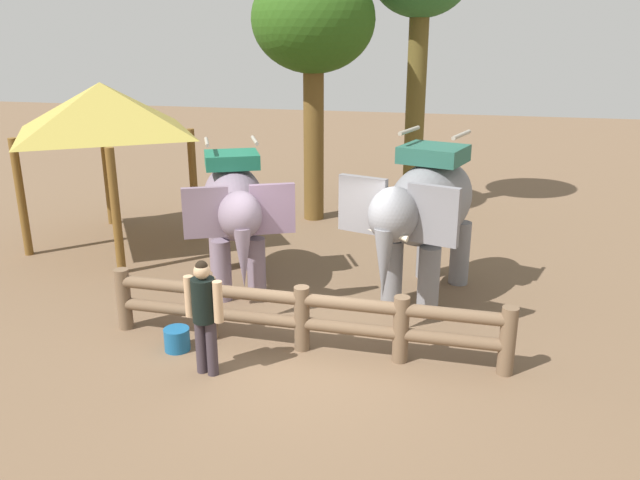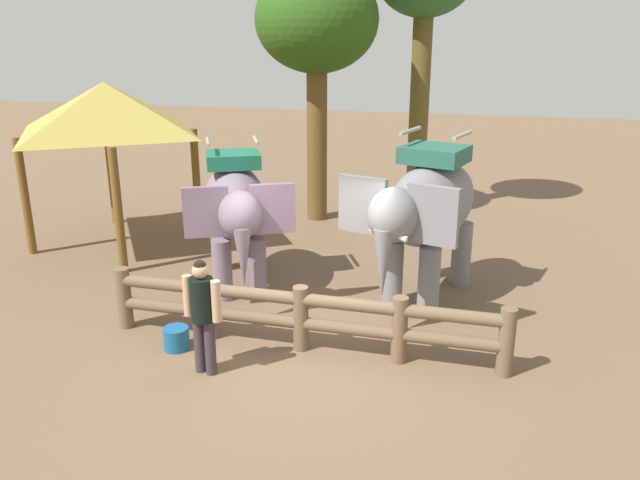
{
  "view_description": "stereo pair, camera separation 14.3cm",
  "coord_description": "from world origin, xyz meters",
  "views": [
    {
      "loc": [
        2.29,
        -8.6,
        4.8
      ],
      "look_at": [
        0.0,
        1.37,
        1.4
      ],
      "focal_mm": 35.86,
      "sensor_mm": 36.0,
      "label": 1
    },
    {
      "loc": [
        2.43,
        -8.56,
        4.8
      ],
      "look_at": [
        0.0,
        1.37,
        1.4
      ],
      "focal_mm": 35.86,
      "sensor_mm": 36.0,
      "label": 2
    }
  ],
  "objects": [
    {
      "name": "tourist_woman_in_black",
      "position": [
        -1.16,
        -0.91,
        1.01
      ],
      "size": [
        0.61,
        0.4,
        1.75
      ],
      "color": "#382F37",
      "rests_on": "ground"
    },
    {
      "name": "elephant_center",
      "position": [
        1.67,
        2.52,
        1.74
      ],
      "size": [
        2.48,
        3.7,
        3.1
      ],
      "color": "slate",
      "rests_on": "ground"
    },
    {
      "name": "ground_plane",
      "position": [
        0.0,
        0.0,
        0.0
      ],
      "size": [
        60.0,
        60.0,
        0.0
      ],
      "primitive_type": "plane",
      "color": "brown"
    },
    {
      "name": "log_fence",
      "position": [
        0.0,
        0.11,
        0.6
      ],
      "size": [
        6.38,
        0.36,
        1.05
      ],
      "color": "brown",
      "rests_on": "ground"
    },
    {
      "name": "feed_bucket",
      "position": [
        -1.9,
        -0.35,
        0.18
      ],
      "size": [
        0.4,
        0.4,
        0.36
      ],
      "color": "#19598C",
      "rests_on": "ground"
    },
    {
      "name": "elephant_near_left",
      "position": [
        -1.86,
        2.3,
        1.6
      ],
      "size": [
        2.54,
        3.36,
        2.85
      ],
      "color": "slate",
      "rests_on": "ground"
    },
    {
      "name": "thatched_shelter",
      "position": [
        -5.48,
        4.05,
        3.1
      ],
      "size": [
        4.22,
        4.22,
        3.7
      ],
      "color": "brown",
      "rests_on": "ground"
    },
    {
      "name": "tree_far_left",
      "position": [
        -1.51,
        7.23,
        4.86
      ],
      "size": [
        3.0,
        3.0,
        6.27
      ],
      "color": "brown",
      "rests_on": "ground"
    }
  ]
}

